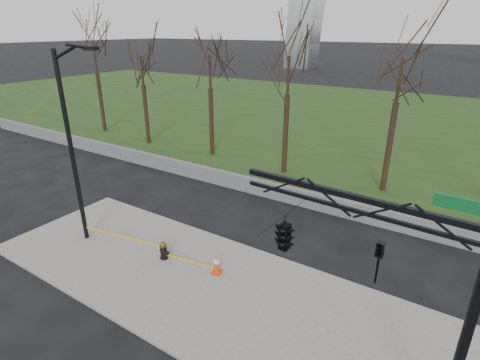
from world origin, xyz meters
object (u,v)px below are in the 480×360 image
Objects in this scene: street_light at (73,137)px; traffic_cone at (217,265)px; fire_hydrant at (164,250)px; traffic_signal_mast at (314,242)px.

traffic_cone is at bearing 6.56° from street_light.
street_light is (-3.78, -0.66, 4.23)m from fire_hydrant.
traffic_signal_mast is at bearing -10.72° from fire_hydrant.
fire_hydrant is at bearing -170.99° from traffic_cone.
traffic_signal_mast is (10.65, -1.27, -0.55)m from street_light.
traffic_signal_mast is (4.54, -2.30, 3.70)m from traffic_cone.
traffic_cone is (2.34, 0.37, -0.02)m from fire_hydrant.
traffic_cone is 0.09× the size of street_light.
traffic_signal_mast reaches higher than traffic_cone.
traffic_signal_mast is at bearing -9.76° from street_light.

